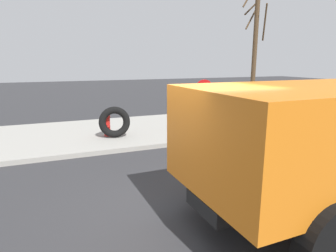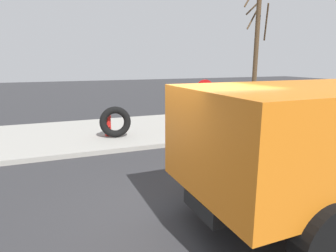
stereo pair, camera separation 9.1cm
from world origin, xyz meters
The scene contains 6 objects.
ground_plane centered at (0.00, 0.00, 0.00)m, with size 80.00×80.00×0.00m, color #2D2D30.
sidewalk_curb centered at (0.00, 6.50, 0.07)m, with size 36.00×5.00×0.15m, color #99968E.
fire_hydrant centered at (-0.31, 5.69, 0.59)m, with size 0.25×0.58×0.82m.
loose_tire centered at (-0.10, 5.39, 0.70)m, with size 1.10×1.10×0.25m, color black.
stop_sign centered at (2.88, 4.38, 1.55)m, with size 0.76×0.08×2.03m.
bare_tree centered at (5.62, 5.23, 3.27)m, with size 1.14×1.15×5.92m.
Camera 1 is at (-2.11, -4.56, 2.79)m, focal length 31.00 mm.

